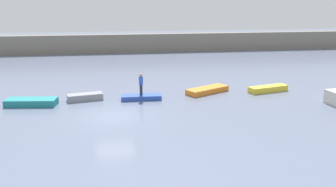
{
  "coord_description": "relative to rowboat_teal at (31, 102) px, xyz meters",
  "views": [
    {
      "loc": [
        0.07,
        -23.63,
        7.73
      ],
      "look_at": [
        3.97,
        2.4,
        0.74
      ],
      "focal_mm": 39.65,
      "sensor_mm": 36.0,
      "label": 1
    }
  ],
  "objects": [
    {
      "name": "rowboat_yellow",
      "position": [
        18.59,
        1.25,
        -0.01
      ],
      "size": [
        3.55,
        1.77,
        0.47
      ],
      "primitive_type": "cube",
      "rotation": [
        0.0,
        0.0,
        0.26
      ],
      "color": "gold",
      "rests_on": "ground_plane"
    },
    {
      "name": "rowboat_teal",
      "position": [
        0.0,
        0.0,
        0.0
      ],
      "size": [
        3.74,
        1.72,
        0.49
      ],
      "primitive_type": "cube",
      "rotation": [
        0.0,
        0.0,
        -0.13
      ],
      "color": "teal",
      "rests_on": "ground_plane"
    },
    {
      "name": "rowboat_blue",
      "position": [
        8.0,
        0.4,
        -0.07
      ],
      "size": [
        3.07,
        1.12,
        0.36
      ],
      "primitive_type": "cube",
      "rotation": [
        0.0,
        0.0,
        -0.02
      ],
      "color": "#2B4CAD",
      "rests_on": "ground_plane"
    },
    {
      "name": "ground_plane",
      "position": [
        5.9,
        -3.34,
        -0.25
      ],
      "size": [
        120.0,
        120.0,
        0.0
      ],
      "primitive_type": "plane",
      "color": "slate"
    },
    {
      "name": "rowboat_grey",
      "position": [
        3.76,
        0.84,
        0.0
      ],
      "size": [
        2.75,
        1.44,
        0.5
      ],
      "primitive_type": "cube",
      "rotation": [
        0.0,
        0.0,
        0.21
      ],
      "color": "gray",
      "rests_on": "ground_plane"
    },
    {
      "name": "embankment_wall",
      "position": [
        5.9,
        24.94,
        1.02
      ],
      "size": [
        80.0,
        1.2,
        2.53
      ],
      "primitive_type": "cube",
      "color": "gray",
      "rests_on": "ground_plane"
    },
    {
      "name": "person_blue_shirt",
      "position": [
        8.0,
        0.4,
        1.06
      ],
      "size": [
        0.32,
        0.32,
        1.69
      ],
      "color": "#232838",
      "rests_on": "rowboat_blue"
    },
    {
      "name": "rowboat_orange",
      "position": [
        13.52,
        1.64,
        -0.03
      ],
      "size": [
        3.87,
        2.87,
        0.43
      ],
      "primitive_type": "cube",
      "rotation": [
        0.0,
        0.0,
        0.5
      ],
      "color": "orange",
      "rests_on": "ground_plane"
    }
  ]
}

